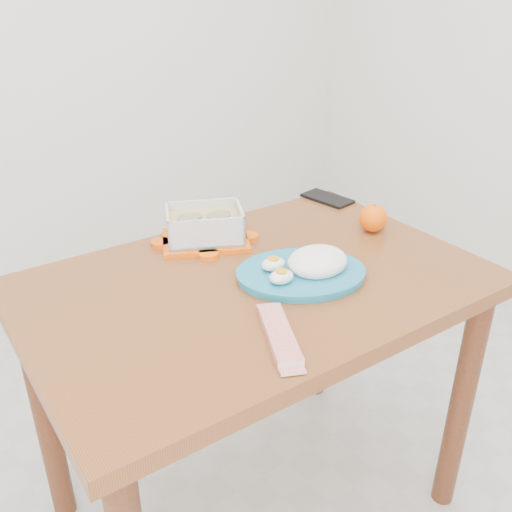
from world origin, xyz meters
TOP-DOWN VIEW (x-y plane):
  - dining_table at (0.02, 0.13)m, footprint 1.08×0.74m
  - food_container at (0.03, 0.37)m, footprint 0.27×0.25m
  - orange_fruit at (0.44, 0.16)m, footprint 0.08×0.08m
  - rice_plate at (0.12, 0.07)m, footprint 0.40×0.40m
  - candy_bar at (-0.08, -0.09)m, footprint 0.13×0.20m
  - smartphone at (0.50, 0.40)m, footprint 0.10×0.17m

SIDE VIEW (x-z plane):
  - dining_table at x=0.02m, z-range 0.26..1.01m
  - smartphone at x=0.50m, z-range 0.75..0.76m
  - candy_bar at x=-0.08m, z-range 0.75..0.77m
  - rice_plate at x=0.12m, z-range 0.74..0.82m
  - orange_fruit at x=0.44m, z-range 0.75..0.83m
  - food_container at x=0.03m, z-range 0.75..0.84m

